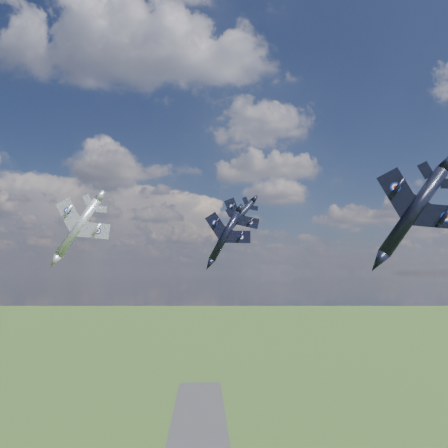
{
  "coord_description": "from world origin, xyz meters",
  "views": [
    {
      "loc": [
        1.72,
        -59.25,
        74.42
      ],
      "look_at": [
        5.27,
        14.81,
        82.81
      ],
      "focal_mm": 35.0,
      "sensor_mm": 36.0,
      "label": 1
    }
  ],
  "objects_px": {
    "jet_lead_navy": "(225,236)",
    "jet_high_navy": "(238,219)",
    "jet_left_silver": "(78,227)",
    "jet_right_navy": "(413,212)"
  },
  "relations": [
    {
      "from": "jet_lead_navy",
      "to": "jet_high_navy",
      "type": "height_order",
      "value": "jet_high_navy"
    },
    {
      "from": "jet_high_navy",
      "to": "jet_left_silver",
      "type": "bearing_deg",
      "value": -146.44
    },
    {
      "from": "jet_right_navy",
      "to": "jet_left_silver",
      "type": "height_order",
      "value": "jet_left_silver"
    },
    {
      "from": "jet_lead_navy",
      "to": "jet_left_silver",
      "type": "xyz_separation_m",
      "value": [
        -25.82,
        3.85,
        1.66
      ]
    },
    {
      "from": "jet_lead_navy",
      "to": "jet_right_navy",
      "type": "relative_size",
      "value": 0.77
    },
    {
      "from": "jet_right_navy",
      "to": "jet_left_silver",
      "type": "distance_m",
      "value": 54.53
    },
    {
      "from": "jet_lead_navy",
      "to": "jet_high_navy",
      "type": "relative_size",
      "value": 0.93
    },
    {
      "from": "jet_lead_navy",
      "to": "jet_high_navy",
      "type": "bearing_deg",
      "value": 81.52
    },
    {
      "from": "jet_lead_navy",
      "to": "jet_high_navy",
      "type": "distance_m",
      "value": 21.0
    },
    {
      "from": "jet_high_navy",
      "to": "jet_left_silver",
      "type": "xyz_separation_m",
      "value": [
        -29.58,
        -16.08,
        -3.77
      ]
    }
  ]
}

